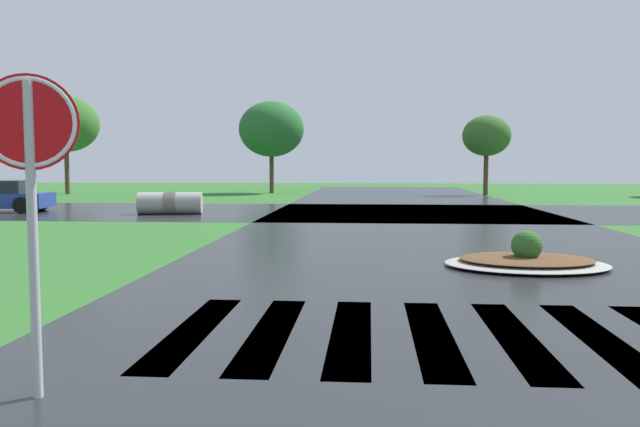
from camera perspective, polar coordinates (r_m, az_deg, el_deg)
asphalt_roadway at (r=13.09m, az=11.45°, el=-3.95°), size 10.81×80.00×0.01m
asphalt_cross_road at (r=25.30m, az=8.06°, el=0.11°), size 90.00×9.73×0.01m
crosswalk_stripes at (r=7.46m, az=16.98°, el=-10.45°), size 7.65×3.25×0.01m
stop_sign at (r=5.56m, az=-24.47°, el=4.48°), size 0.72×0.30×2.61m
median_island at (r=12.37m, az=17.94°, el=-3.98°), size 2.97×2.28×0.68m
drainage_pipe_stack at (r=24.73m, az=-13.23°, el=0.90°), size 2.46×1.18×0.83m
background_treeline at (r=39.96m, az=-0.81°, el=7.36°), size 41.54×6.41×6.14m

